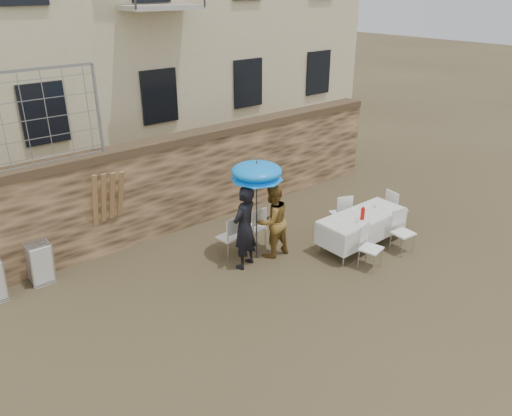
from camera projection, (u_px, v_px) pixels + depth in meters
ground at (319, 329)px, 8.55m from camera, size 80.00×80.00×0.00m
stone_wall at (167, 186)px, 11.62m from camera, size 13.00×0.50×2.20m
chain_link_fence at (14, 123)px, 9.06m from camera, size 3.20×0.06×1.80m
man_suit at (245, 227)px, 10.11m from camera, size 0.75×0.61×1.79m
woman_dress at (272, 221)px, 10.57m from camera, size 0.81×0.64×1.63m
umbrella at (257, 174)px, 9.98m from camera, size 1.08×1.08×2.04m
couple_chair_left at (229, 236)px, 10.66m from camera, size 0.51×0.51×0.96m
couple_chair_right at (254, 227)px, 11.07m from camera, size 0.48×0.48×0.96m
banquet_table at (362, 216)px, 10.97m from camera, size 2.10×0.85×0.78m
soda_bottle at (363, 214)px, 10.68m from camera, size 0.09×0.09×0.26m
table_chair_front_left at (371, 247)px, 10.20m from camera, size 0.57×0.57×0.96m
table_chair_front_right at (403, 232)px, 10.83m from camera, size 0.53×0.53×0.96m
table_chair_back at (340, 212)px, 11.75m from camera, size 0.62×0.62×0.96m
table_chair_side at (396, 209)px, 11.95m from camera, size 0.55×0.55×0.96m
chair_stack_right at (37, 260)px, 9.79m from camera, size 0.46×0.47×0.92m
wood_planks at (109, 212)px, 10.55m from camera, size 0.70×0.20×2.00m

